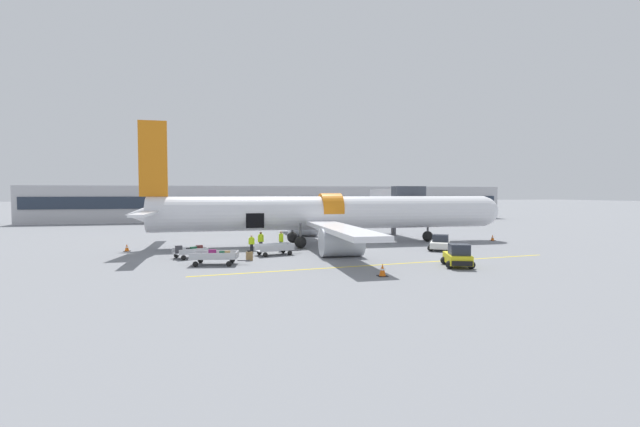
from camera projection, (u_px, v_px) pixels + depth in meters
name	position (u px, v px, depth m)	size (l,w,h in m)	color
ground_plane	(348.00, 249.00, 39.98)	(500.00, 500.00, 0.00)	slate
apron_marking_line	(389.00, 264.00, 31.44)	(28.53, 3.36, 0.01)	yellow
terminal_strip	(281.00, 203.00, 83.86)	(89.36, 9.91, 6.49)	#B2B2B7
jet_bridge_stub	(397.00, 200.00, 51.12)	(3.50, 9.79, 6.00)	#4C4C51
airplane	(325.00, 214.00, 43.42)	(38.63, 33.53, 11.92)	silver
baggage_tug_lead	(458.00, 257.00, 30.32)	(2.53, 3.17, 1.67)	yellow
baggage_tug_mid	(440.00, 244.00, 39.06)	(2.75, 2.95, 1.41)	silver
baggage_cart_loading	(276.00, 250.00, 36.14)	(4.09, 2.34, 0.95)	#B7BABF
baggage_cart_queued	(191.00, 252.00, 34.46)	(3.38, 2.54, 1.06)	#B7BABF
baggage_cart_empty	(216.00, 258.00, 31.18)	(4.35, 2.42, 1.12)	#B7BABF
ground_crew_loader_a	(252.00, 243.00, 37.47)	(0.55, 0.46, 1.58)	black
ground_crew_loader_b	(261.00, 241.00, 38.66)	(0.59, 0.54, 1.75)	#2D2D33
ground_crew_driver	(281.00, 240.00, 38.65)	(0.54, 0.61, 1.80)	#2D2D33
suitcase_on_tarmac_upright	(249.00, 256.00, 33.15)	(0.53, 0.38, 0.80)	olive
safety_cone_nose	(493.00, 238.00, 46.99)	(0.54, 0.54, 0.66)	black
safety_cone_engine_left	(382.00, 270.00, 26.94)	(0.62, 0.62, 0.80)	black
safety_cone_wingtip	(353.00, 251.00, 36.20)	(0.45, 0.45, 0.72)	black
safety_cone_tail	(127.00, 248.00, 38.37)	(0.57, 0.57, 0.68)	black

